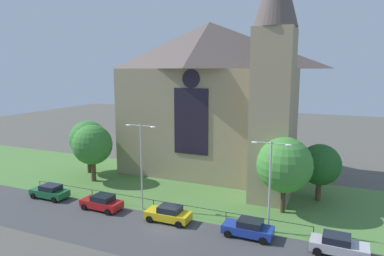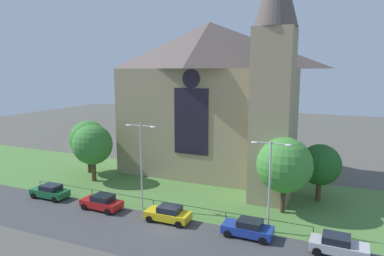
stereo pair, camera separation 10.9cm
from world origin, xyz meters
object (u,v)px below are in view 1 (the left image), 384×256
at_px(parked_car_yellow, 169,214).
at_px(parked_car_blue, 248,228).
at_px(streetlamp_far, 270,175).
at_px(parked_car_green, 50,192).
at_px(tree_right_far, 320,165).
at_px(church_building, 213,97).
at_px(tree_right_near, 284,165).
at_px(tree_left_far, 88,139).
at_px(parked_car_red, 102,202).
at_px(parked_car_silver, 338,245).
at_px(streetlamp_near, 141,156).
at_px(tree_left_near, 92,145).

xyz_separation_m(parked_car_yellow, parked_car_blue, (7.52, 0.02, 0.00)).
height_order(streetlamp_far, parked_car_green, streetlamp_far).
bearing_deg(tree_right_far, church_building, 159.60).
xyz_separation_m(tree_right_near, parked_car_green, (-23.94, -6.18, -4.07)).
relative_size(parked_car_green, parked_car_yellow, 0.99).
xyz_separation_m(streetlamp_far, parked_car_blue, (-1.37, -1.53, -4.39)).
xyz_separation_m(tree_left_far, parked_car_green, (2.46, -9.50, -3.88)).
xyz_separation_m(church_building, parked_car_green, (-12.86, -16.25, -9.53)).
height_order(tree_right_near, parked_car_red, tree_right_near).
bearing_deg(parked_car_silver, tree_right_far, 102.37).
xyz_separation_m(parked_car_red, parked_car_yellow, (7.42, 0.14, 0.00)).
distance_m(tree_left_far, tree_right_near, 26.61).
bearing_deg(parked_car_blue, tree_left_far, -20.92).
xyz_separation_m(streetlamp_near, parked_car_red, (-3.67, -1.69, -4.76)).
height_order(tree_left_near, streetlamp_far, streetlamp_far).
height_order(tree_right_near, parked_car_silver, tree_right_near).
xyz_separation_m(church_building, parked_car_red, (-5.67, -16.56, -9.53)).
bearing_deg(tree_left_near, streetlamp_near, -27.47).
height_order(tree_right_far, parked_car_silver, tree_right_far).
relative_size(church_building, parked_car_yellow, 6.14).
bearing_deg(parked_car_yellow, parked_car_silver, 178.67).
height_order(tree_left_near, tree_left_far, tree_left_near).
relative_size(streetlamp_near, streetlamp_far, 1.08).
distance_m(parked_car_red, parked_car_yellow, 7.43).
distance_m(tree_right_far, parked_car_green, 29.25).
bearing_deg(tree_right_near, parked_car_blue, -106.00).
distance_m(parked_car_red, parked_car_blue, 14.94).
relative_size(tree_left_far, streetlamp_far, 0.89).
bearing_deg(tree_right_far, streetlamp_far, -109.53).
distance_m(parked_car_yellow, parked_car_silver, 14.51).
relative_size(parked_car_red, parked_car_silver, 1.00).
bearing_deg(church_building, parked_car_green, -128.36).
distance_m(tree_right_far, streetlamp_far, 10.30).
distance_m(tree_right_near, streetlamp_near, 13.95).
bearing_deg(parked_car_silver, parked_car_blue, -179.35).
distance_m(church_building, tree_left_far, 17.66).
relative_size(streetlamp_near, parked_car_red, 2.05).
bearing_deg(tree_left_far, parked_car_blue, -21.43).
bearing_deg(parked_car_silver, parked_car_yellow, -178.94).
xyz_separation_m(parked_car_green, parked_car_silver, (29.12, -0.23, 0.00)).
distance_m(streetlamp_near, parked_car_yellow, 6.25).
bearing_deg(tree_left_far, streetlamp_far, -17.39).
relative_size(tree_right_far, parked_car_green, 1.46).
xyz_separation_m(parked_car_red, parked_car_silver, (21.93, 0.09, 0.00)).
bearing_deg(parked_car_green, streetlamp_far, -177.00).
xyz_separation_m(tree_left_near, parked_car_blue, (21.67, -6.93, -3.90)).
relative_size(tree_left_near, streetlamp_near, 0.82).
relative_size(streetlamp_near, parked_car_green, 2.07).
bearing_deg(streetlamp_far, streetlamp_near, 180.00).
relative_size(parked_car_green, parked_car_silver, 0.99).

